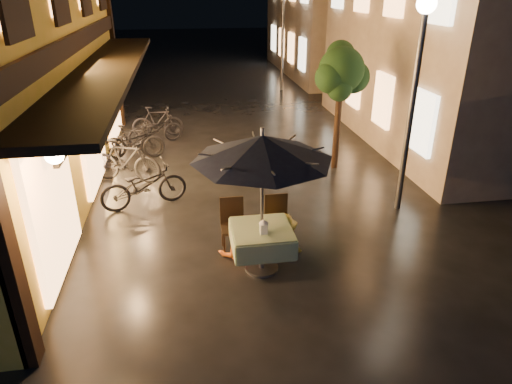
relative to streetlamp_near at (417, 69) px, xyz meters
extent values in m
plane|color=black|center=(-3.00, -2.00, -2.92)|extent=(90.00, 90.00, 0.00)
cube|color=black|center=(-6.47, 2.00, 0.38)|extent=(0.12, 11.00, 0.35)
cube|color=black|center=(-5.90, 2.00, -0.17)|extent=(1.20, 10.50, 0.12)
cube|color=#ED9E5A|center=(-6.44, -1.50, -1.52)|extent=(0.10, 2.20, 2.40)
cube|color=#ED9E5A|center=(-6.44, 2.00, -1.52)|extent=(0.10, 2.20, 2.40)
cube|color=#ED9E5A|center=(-6.44, 5.50, -1.52)|extent=(0.10, 2.20, 2.40)
cube|color=#BEA995|center=(4.50, 4.50, 0.33)|extent=(7.00, 9.00, 6.50)
cube|color=#ED9E5A|center=(0.95, 1.20, -1.42)|extent=(0.10, 1.00, 1.40)
cube|color=#ED9E5A|center=(0.95, 3.40, -1.42)|extent=(0.10, 1.00, 1.40)
cube|color=#ED9E5A|center=(0.95, 5.60, -1.42)|extent=(0.10, 1.00, 1.40)
cube|color=#ED9E5A|center=(0.95, 7.80, -1.42)|extent=(0.10, 1.00, 1.40)
cube|color=#BEA995|center=(4.50, 16.00, 0.58)|extent=(7.00, 10.00, 7.00)
cube|color=#ED9E5A|center=(0.95, 12.20, -1.42)|extent=(0.10, 1.00, 1.40)
cube|color=#ED9E5A|center=(0.95, 14.40, -1.42)|extent=(0.10, 1.00, 1.40)
cube|color=#ED9E5A|center=(0.95, 16.60, -1.42)|extent=(0.10, 1.00, 1.40)
cube|color=#ED9E5A|center=(0.95, 18.80, -1.42)|extent=(0.10, 1.00, 1.40)
cylinder|color=black|center=(-0.60, 2.50, -1.82)|extent=(0.16, 0.16, 2.20)
sphere|color=black|center=(-0.60, 2.50, -0.42)|extent=(1.10, 1.10, 1.10)
sphere|color=black|center=(-0.25, 2.60, -0.62)|extent=(0.80, 0.80, 0.80)
sphere|color=black|center=(-0.90, 2.35, -0.57)|extent=(0.76, 0.76, 0.76)
sphere|color=black|center=(-0.55, 2.80, -0.12)|extent=(0.70, 0.70, 0.70)
sphere|color=black|center=(-0.70, 2.25, -0.82)|extent=(0.60, 0.60, 0.60)
cylinder|color=#59595E|center=(0.00, 0.00, -0.92)|extent=(0.12, 0.12, 4.00)
sphere|color=beige|center=(0.00, 0.00, 1.13)|extent=(0.36, 0.36, 0.36)
cylinder|color=#59595E|center=(0.00, 12.00, -0.92)|extent=(0.12, 0.12, 4.00)
cylinder|color=#59595E|center=(-3.26, -1.79, -2.56)|extent=(0.10, 0.10, 0.72)
cylinder|color=#59595E|center=(-3.26, -1.79, -2.90)|extent=(0.56, 0.56, 0.04)
cube|color=#336334|center=(-3.26, -1.79, -2.17)|extent=(0.95, 0.95, 0.06)
cube|color=#336334|center=(-2.78, -1.79, -2.33)|extent=(0.04, 0.95, 0.33)
cube|color=#336334|center=(-3.73, -1.79, -2.33)|extent=(0.04, 0.95, 0.33)
cube|color=#336334|center=(-3.26, -1.32, -2.33)|extent=(0.95, 0.04, 0.33)
cube|color=#336334|center=(-3.26, -2.27, -2.33)|extent=(0.95, 0.04, 0.33)
cylinder|color=#59595E|center=(-3.26, -1.79, -1.77)|extent=(0.05, 0.05, 2.30)
cone|color=black|center=(-3.26, -1.79, -0.77)|extent=(2.19, 2.19, 0.39)
cylinder|color=#59595E|center=(-3.26, -1.79, -0.52)|extent=(0.06, 0.06, 0.12)
cube|color=black|center=(-3.66, -1.14, -2.47)|extent=(0.42, 0.42, 0.05)
cube|color=black|center=(-3.66, -0.95, -2.22)|extent=(0.42, 0.04, 0.55)
cylinder|color=black|center=(-3.84, -1.32, -2.70)|extent=(0.04, 0.04, 0.43)
cylinder|color=black|center=(-3.48, -1.32, -2.70)|extent=(0.04, 0.04, 0.43)
cylinder|color=black|center=(-3.84, -0.96, -2.70)|extent=(0.04, 0.04, 0.43)
cylinder|color=black|center=(-3.48, -0.96, -2.70)|extent=(0.04, 0.04, 0.43)
cube|color=black|center=(-2.86, -1.14, -2.47)|extent=(0.42, 0.42, 0.05)
cube|color=black|center=(-2.86, -0.95, -2.22)|extent=(0.42, 0.04, 0.55)
cylinder|color=black|center=(-3.04, -1.32, -2.70)|extent=(0.04, 0.04, 0.43)
cylinder|color=black|center=(-2.68, -1.32, -2.70)|extent=(0.04, 0.04, 0.43)
cylinder|color=black|center=(-3.04, -0.96, -2.70)|extent=(0.04, 0.04, 0.43)
cylinder|color=black|center=(-2.68, -0.96, -2.70)|extent=(0.04, 0.04, 0.43)
cube|color=white|center=(-3.26, -1.96, -2.05)|extent=(0.11, 0.11, 0.18)
cube|color=#FFD88C|center=(-3.26, -1.96, -2.06)|extent=(0.07, 0.07, 0.12)
cone|color=white|center=(-3.26, -1.96, -1.92)|extent=(0.16, 0.16, 0.07)
imported|color=orange|center=(-3.60, -1.28, -2.22)|extent=(0.72, 0.58, 1.40)
imported|color=yellow|center=(-2.79, -1.27, -2.22)|extent=(0.95, 0.62, 1.39)
imported|color=black|center=(-5.33, 0.95, -2.44)|extent=(1.94, 1.15, 0.96)
imported|color=black|center=(-5.84, 2.39, -2.39)|extent=(1.83, 1.09, 1.06)
imported|color=black|center=(-5.84, 3.97, -2.46)|extent=(1.83, 0.88, 0.92)
imported|color=black|center=(-5.82, 4.07, -2.45)|extent=(1.58, 0.51, 0.94)
imported|color=black|center=(-5.27, 5.21, -2.48)|extent=(1.75, 1.14, 0.87)
imported|color=black|center=(-5.22, 5.95, -2.45)|extent=(1.56, 0.45, 0.94)
camera|label=1|loc=(-4.36, -8.14, 1.47)|focal=32.00mm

